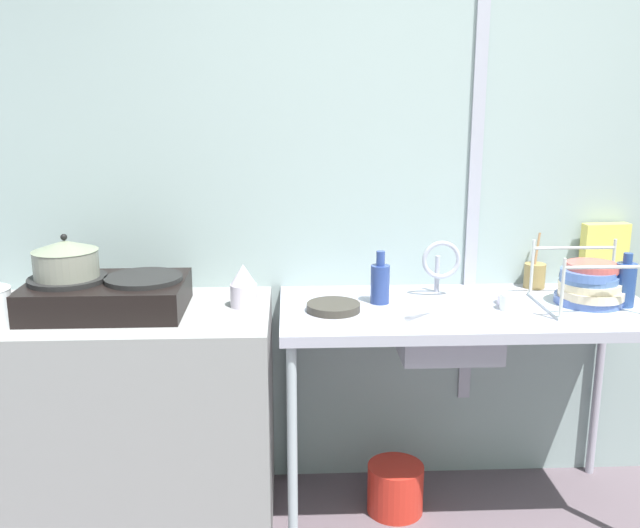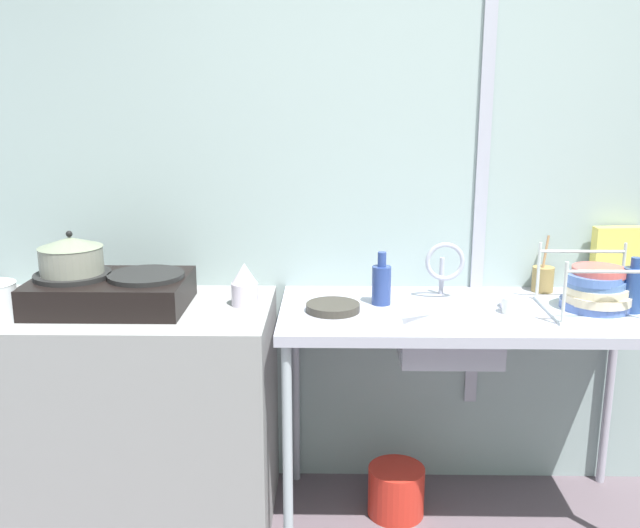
% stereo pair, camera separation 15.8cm
% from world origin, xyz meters
% --- Properties ---
extents(wall_back, '(4.57, 0.10, 2.42)m').
position_xyz_m(wall_back, '(0.00, 1.67, 1.21)').
color(wall_back, '#91A4A3').
rests_on(wall_back, ground).
extents(wall_metal_strip, '(0.05, 0.01, 1.93)m').
position_xyz_m(wall_metal_strip, '(0.14, 1.62, 1.33)').
color(wall_metal_strip, '#A1A3B4').
extents(counter_concrete, '(1.15, 0.63, 0.88)m').
position_xyz_m(counter_concrete, '(-1.27, 1.31, 0.44)').
color(counter_concrete, gray).
rests_on(counter_concrete, ground).
extents(counter_sink, '(1.42, 0.63, 0.88)m').
position_xyz_m(counter_sink, '(0.06, 1.31, 0.81)').
color(counter_sink, '#A1A3B4').
rests_on(counter_sink, ground).
extents(stove, '(0.57, 0.39, 0.13)m').
position_xyz_m(stove, '(-1.29, 1.31, 0.94)').
color(stove, black).
rests_on(stove, counter_concrete).
extents(pot_on_left_burner, '(0.24, 0.24, 0.16)m').
position_xyz_m(pot_on_left_burner, '(-1.43, 1.31, 1.08)').
color(pot_on_left_burner, gray).
rests_on(pot_on_left_burner, stove).
extents(percolator, '(0.10, 0.10, 0.16)m').
position_xyz_m(percolator, '(-0.79, 1.35, 0.96)').
color(percolator, silver).
rests_on(percolator, counter_concrete).
extents(sink_basin, '(0.37, 0.36, 0.17)m').
position_xyz_m(sink_basin, '(-0.03, 1.30, 0.79)').
color(sink_basin, '#A1A3B4').
rests_on(sink_basin, counter_sink).
extents(faucet, '(0.15, 0.09, 0.23)m').
position_xyz_m(faucet, '(-0.02, 1.45, 1.02)').
color(faucet, '#A1A3B4').
rests_on(faucet, counter_sink).
extents(frying_pan, '(0.20, 0.20, 0.03)m').
position_xyz_m(frying_pan, '(-0.46, 1.28, 0.89)').
color(frying_pan, '#343029').
rests_on(frying_pan, counter_sink).
extents(dish_rack, '(0.35, 0.33, 0.23)m').
position_xyz_m(dish_rack, '(0.51, 1.28, 0.95)').
color(dish_rack, '#B7BBB7').
rests_on(dish_rack, counter_sink).
extents(cup_by_rack, '(0.08, 0.08, 0.06)m').
position_xyz_m(cup_by_rack, '(0.20, 1.26, 0.91)').
color(cup_by_rack, white).
rests_on(cup_by_rack, counter_sink).
extents(small_bowl_on_drainboard, '(0.11, 0.11, 0.04)m').
position_xyz_m(small_bowl_on_drainboard, '(0.23, 1.33, 0.89)').
color(small_bowl_on_drainboard, white).
rests_on(small_bowl_on_drainboard, counter_sink).
extents(bottle_by_sink, '(0.07, 0.07, 0.20)m').
position_xyz_m(bottle_by_sink, '(-0.27, 1.37, 0.96)').
color(bottle_by_sink, navy).
rests_on(bottle_by_sink, counter_sink).
extents(bottle_by_rack, '(0.07, 0.07, 0.21)m').
position_xyz_m(bottle_by_rack, '(0.63, 1.25, 0.97)').
color(bottle_by_rack, navy).
rests_on(bottle_by_rack, counter_sink).
extents(cereal_box, '(0.20, 0.07, 0.26)m').
position_xyz_m(cereal_box, '(0.69, 1.58, 1.01)').
color(cereal_box, '#D9C955').
rests_on(cereal_box, counter_sink).
extents(utensil_jar, '(0.09, 0.09, 0.23)m').
position_xyz_m(utensil_jar, '(0.40, 1.56, 0.93)').
color(utensil_jar, olive).
rests_on(utensil_jar, counter_sink).
extents(bucket_on_floor, '(0.23, 0.23, 0.20)m').
position_xyz_m(bucket_on_floor, '(-0.20, 1.33, 0.10)').
color(bucket_on_floor, red).
rests_on(bucket_on_floor, ground).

